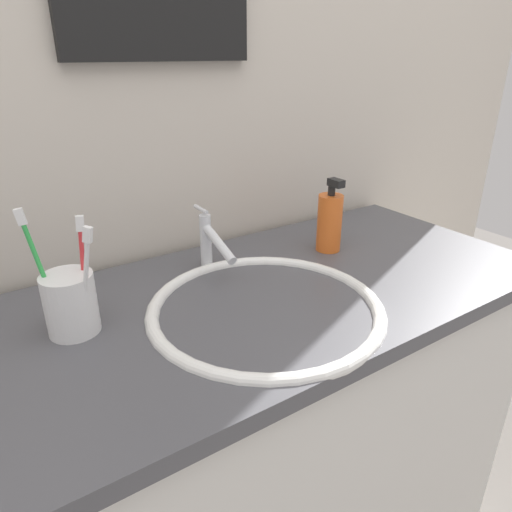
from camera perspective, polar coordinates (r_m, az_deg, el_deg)
The scene contains 9 objects.
tiled_wall_back at distance 1.01m, azimuth -11.91°, elevation 18.66°, with size 2.46×0.04×2.40m, color beige.
vanity_counter at distance 1.12m, azimuth -1.73°, elevation -25.01°, with size 1.26×0.52×0.87m.
sink_basin at distance 0.83m, azimuth 1.16°, elevation -8.69°, with size 0.41×0.41×0.11m.
faucet at distance 0.94m, azimuth -5.69°, elevation 1.91°, with size 0.02×0.15×0.12m.
toothbrush_cup at distance 0.78m, azimuth -21.84°, elevation -5.48°, with size 0.08×0.08×0.10m, color white.
toothbrush_red at distance 0.77m, azimuth -20.53°, elevation -0.94°, with size 0.02×0.01×0.18m.
toothbrush_green at distance 0.76m, azimuth -25.12°, elevation -0.97°, with size 0.04×0.02×0.20m.
toothbrush_white at distance 0.73m, azimuth -20.21°, elevation -2.27°, with size 0.04×0.04×0.18m.
soap_dispenser at distance 1.04m, azimuth 9.05°, elevation 4.21°, with size 0.05×0.06×0.17m.
Camera 1 is at (-0.38, -0.63, 1.28)m, focal length 32.51 mm.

